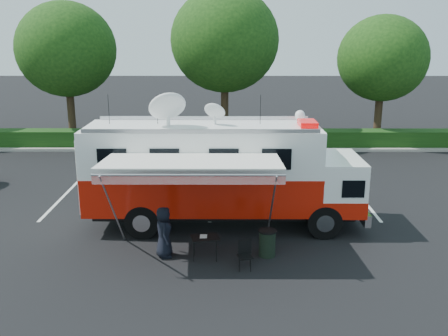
# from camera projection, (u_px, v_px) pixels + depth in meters

# --- Properties ---
(ground_plane) EXTENTS (120.00, 120.00, 0.00)m
(ground_plane) POSITION_uv_depth(u_px,v_px,m) (224.00, 225.00, 17.15)
(ground_plane) COLOR black
(ground_plane) RESTS_ON ground
(back_border) EXTENTS (60.00, 6.14, 8.87)m
(back_border) POSITION_uv_depth(u_px,v_px,m) (245.00, 58.00, 28.26)
(back_border) COLOR #9E998E
(back_border) RESTS_ON ground_plane
(stall_lines) EXTENTS (24.12, 5.50, 0.01)m
(stall_lines) POSITION_uv_depth(u_px,v_px,m) (212.00, 197.00, 20.04)
(stall_lines) COLOR silver
(stall_lines) RESTS_ON ground_plane
(command_truck) EXTENTS (9.22, 2.54, 4.43)m
(command_truck) POSITION_uv_depth(u_px,v_px,m) (222.00, 172.00, 16.65)
(command_truck) COLOR black
(command_truck) RESTS_ON ground_plane
(awning) EXTENTS (5.03, 2.60, 3.04)m
(awning) POSITION_uv_depth(u_px,v_px,m) (191.00, 165.00, 13.86)
(awning) COLOR silver
(awning) RESTS_ON ground_plane
(person) EXTENTS (0.62, 0.83, 1.53)m
(person) POSITION_uv_depth(u_px,v_px,m) (165.00, 256.00, 14.77)
(person) COLOR black
(person) RESTS_ON ground_plane
(folding_table) EXTENTS (0.91, 0.73, 0.68)m
(folding_table) POSITION_uv_depth(u_px,v_px,m) (205.00, 238.00, 14.46)
(folding_table) COLOR black
(folding_table) RESTS_ON ground_plane
(folding_chair) EXTENTS (0.47, 0.49, 0.81)m
(folding_chair) POSITION_uv_depth(u_px,v_px,m) (245.00, 252.00, 13.93)
(folding_chair) COLOR black
(folding_chair) RESTS_ON ground_plane
(trash_bin) EXTENTS (0.54, 0.54, 0.80)m
(trash_bin) POSITION_uv_depth(u_px,v_px,m) (267.00, 243.00, 14.71)
(trash_bin) COLOR black
(trash_bin) RESTS_ON ground_plane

